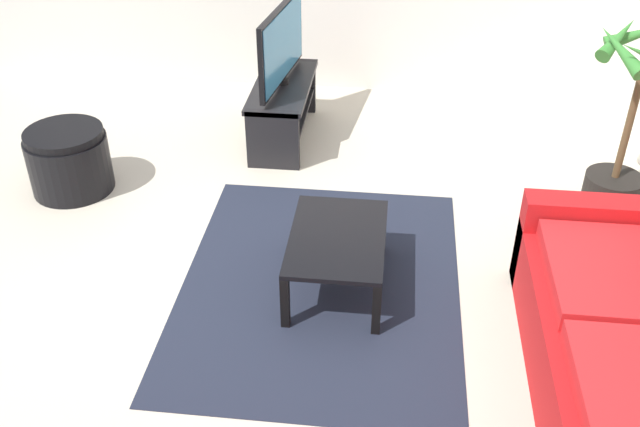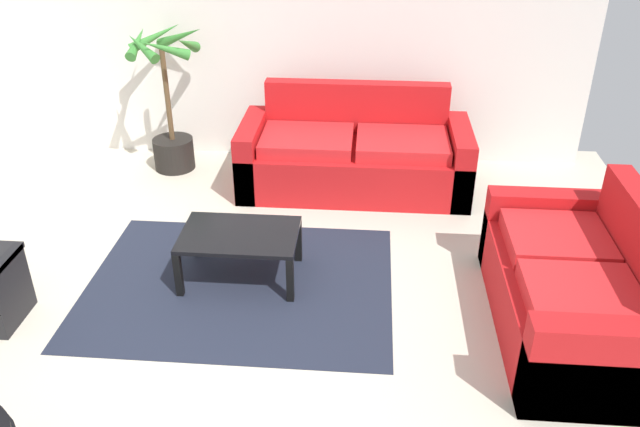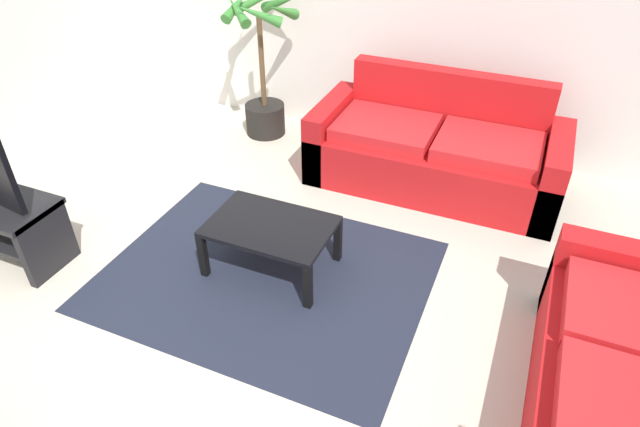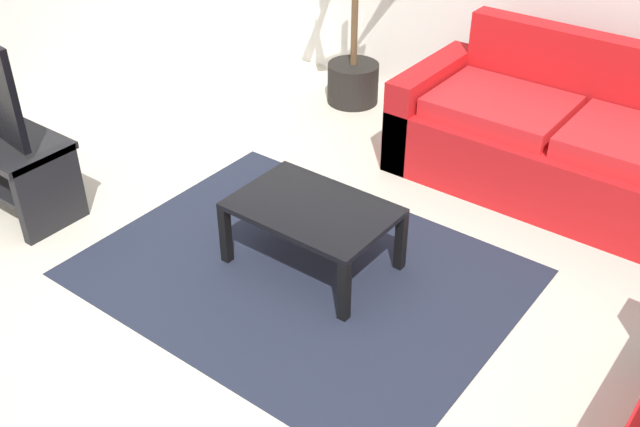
% 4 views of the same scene
% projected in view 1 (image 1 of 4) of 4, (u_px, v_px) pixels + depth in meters
% --- Properties ---
extents(ground_plane, '(6.60, 6.60, 0.00)m').
position_uv_depth(ground_plane, '(223.00, 275.00, 4.56)').
color(ground_plane, beige).
extents(tv_stand, '(1.10, 0.45, 0.48)m').
position_uv_depth(tv_stand, '(283.00, 103.00, 5.95)').
color(tv_stand, black).
rests_on(tv_stand, ground).
extents(tv, '(1.05, 0.18, 0.63)m').
position_uv_depth(tv, '(282.00, 44.00, 5.67)').
color(tv, black).
rests_on(tv, tv_stand).
extents(coffee_table, '(0.84, 0.57, 0.38)m').
position_uv_depth(coffee_table, '(337.00, 243.00, 4.30)').
color(coffee_table, black).
rests_on(coffee_table, ground).
extents(area_rug, '(2.20, 1.70, 0.01)m').
position_uv_depth(area_rug, '(321.00, 284.00, 4.48)').
color(area_rug, '#1E2333').
rests_on(area_rug, ground).
extents(potted_palm, '(0.75, 0.74, 1.39)m').
position_uv_depth(potted_palm, '(626.00, 143.00, 4.83)').
color(potted_palm, black).
rests_on(potted_palm, ground).
extents(ottoman, '(0.59, 0.59, 0.48)m').
position_uv_depth(ottoman, '(69.00, 160.00, 5.30)').
color(ottoman, black).
rests_on(ottoman, ground).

